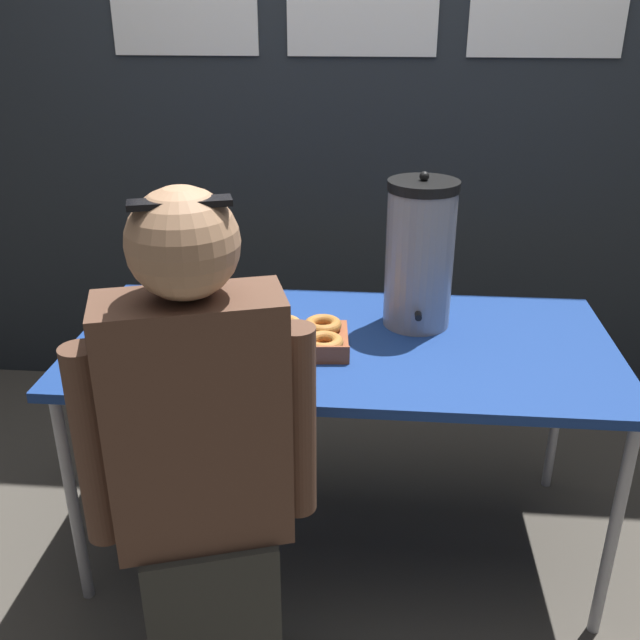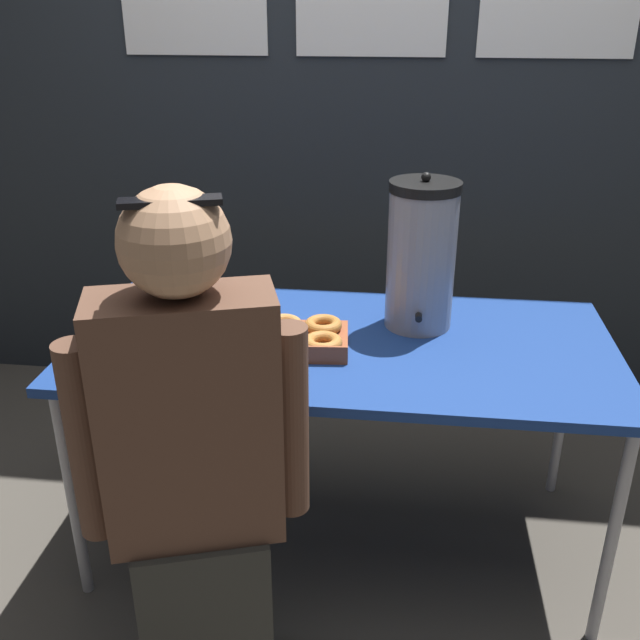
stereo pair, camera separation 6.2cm
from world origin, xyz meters
name	(u,v)px [view 1 (the left image)]	position (x,y,z in m)	size (l,w,h in m)	color
ground_plane	(341,534)	(0.00, 0.00, 0.00)	(12.00, 12.00, 0.00)	#4C473F
back_wall	(362,53)	(0.00, 1.04, 1.41)	(6.00, 0.11, 2.81)	#23282D
folding_table	(343,353)	(0.00, 0.00, 0.66)	(1.53, 0.74, 0.70)	navy
donut_box	(262,337)	(-0.23, -0.05, 0.73)	(0.50, 0.29, 0.05)	brown
coffee_urn	(420,255)	(0.21, 0.14, 0.92)	(0.20, 0.23, 0.46)	#939399
cell_phone	(115,344)	(-0.64, -0.09, 0.71)	(0.09, 0.15, 0.01)	black
person_seated	(202,477)	(-0.28, -0.57, 0.63)	(0.50, 0.29, 1.28)	#33332D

